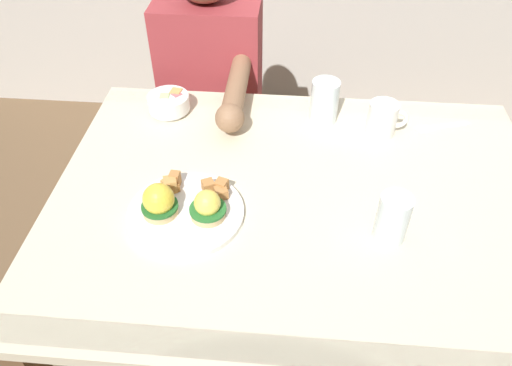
{
  "coord_description": "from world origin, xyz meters",
  "views": [
    {
      "loc": [
        -0.03,
        -0.86,
        1.57
      ],
      "look_at": [
        -0.1,
        0.0,
        0.78
      ],
      "focal_mm": 34.77,
      "sensor_mm": 36.0,
      "label": 1
    }
  ],
  "objects_px": {
    "fork": "(439,126)",
    "dining_table": "(297,228)",
    "fruit_bowl": "(169,103)",
    "coffee_mug": "(383,118)",
    "diner_person": "(211,90)",
    "water_glass_far": "(392,221)",
    "water_glass_near": "(324,103)",
    "eggs_benedict_plate": "(183,207)"
  },
  "relations": [
    {
      "from": "fork",
      "to": "dining_table",
      "type": "bearing_deg",
      "value": -140.35
    },
    {
      "from": "fruit_bowl",
      "to": "coffee_mug",
      "type": "xyz_separation_m",
      "value": [
        0.61,
        -0.05,
        0.02
      ]
    },
    {
      "from": "diner_person",
      "to": "fork",
      "type": "bearing_deg",
      "value": -21.69
    },
    {
      "from": "water_glass_far",
      "to": "dining_table",
      "type": "bearing_deg",
      "value": 152.18
    },
    {
      "from": "diner_person",
      "to": "dining_table",
      "type": "bearing_deg",
      "value": -62.6
    },
    {
      "from": "water_glass_near",
      "to": "water_glass_far",
      "type": "distance_m",
      "value": 0.46
    },
    {
      "from": "diner_person",
      "to": "water_glass_far",
      "type": "bearing_deg",
      "value": -54.1
    },
    {
      "from": "fork",
      "to": "water_glass_far",
      "type": "bearing_deg",
      "value": -113.85
    },
    {
      "from": "coffee_mug",
      "to": "diner_person",
      "type": "distance_m",
      "value": 0.64
    },
    {
      "from": "dining_table",
      "to": "fork",
      "type": "bearing_deg",
      "value": 39.65
    },
    {
      "from": "eggs_benedict_plate",
      "to": "coffee_mug",
      "type": "distance_m",
      "value": 0.6
    },
    {
      "from": "water_glass_near",
      "to": "diner_person",
      "type": "distance_m",
      "value": 0.48
    },
    {
      "from": "coffee_mug",
      "to": "water_glass_far",
      "type": "height_order",
      "value": "water_glass_far"
    },
    {
      "from": "coffee_mug",
      "to": "diner_person",
      "type": "xyz_separation_m",
      "value": [
        -0.53,
        0.32,
        -0.14
      ]
    },
    {
      "from": "eggs_benedict_plate",
      "to": "fork",
      "type": "xyz_separation_m",
      "value": [
        0.65,
        0.4,
        -0.02
      ]
    },
    {
      "from": "dining_table",
      "to": "diner_person",
      "type": "xyz_separation_m",
      "value": [
        -0.31,
        0.6,
        0.02
      ]
    },
    {
      "from": "fruit_bowl",
      "to": "eggs_benedict_plate",
      "type": "bearing_deg",
      "value": -73.37
    },
    {
      "from": "fruit_bowl",
      "to": "water_glass_far",
      "type": "bearing_deg",
      "value": -36.73
    },
    {
      "from": "coffee_mug",
      "to": "dining_table",
      "type": "bearing_deg",
      "value": -128.09
    },
    {
      "from": "dining_table",
      "to": "fork",
      "type": "xyz_separation_m",
      "value": [
        0.39,
        0.32,
        0.11
      ]
    },
    {
      "from": "dining_table",
      "to": "eggs_benedict_plate",
      "type": "distance_m",
      "value": 0.31
    },
    {
      "from": "water_glass_near",
      "to": "water_glass_far",
      "type": "relative_size",
      "value": 1.05
    },
    {
      "from": "dining_table",
      "to": "eggs_benedict_plate",
      "type": "height_order",
      "value": "eggs_benedict_plate"
    },
    {
      "from": "dining_table",
      "to": "eggs_benedict_plate",
      "type": "bearing_deg",
      "value": -163.26
    },
    {
      "from": "fork",
      "to": "water_glass_near",
      "type": "xyz_separation_m",
      "value": [
        -0.33,
        0.01,
        0.05
      ]
    },
    {
      "from": "coffee_mug",
      "to": "fork",
      "type": "relative_size",
      "value": 0.73
    },
    {
      "from": "coffee_mug",
      "to": "fruit_bowl",
      "type": "bearing_deg",
      "value": 175.08
    },
    {
      "from": "fruit_bowl",
      "to": "fork",
      "type": "height_order",
      "value": "fruit_bowl"
    },
    {
      "from": "dining_table",
      "to": "eggs_benedict_plate",
      "type": "xyz_separation_m",
      "value": [
        -0.26,
        -0.08,
        0.13
      ]
    },
    {
      "from": "fork",
      "to": "diner_person",
      "type": "bearing_deg",
      "value": 158.31
    },
    {
      "from": "fork",
      "to": "diner_person",
      "type": "xyz_separation_m",
      "value": [
        -0.7,
        0.28,
        -0.09
      ]
    },
    {
      "from": "fruit_bowl",
      "to": "coffee_mug",
      "type": "distance_m",
      "value": 0.61
    },
    {
      "from": "fork",
      "to": "water_glass_near",
      "type": "height_order",
      "value": "water_glass_near"
    },
    {
      "from": "fork",
      "to": "water_glass_near",
      "type": "bearing_deg",
      "value": 178.08
    },
    {
      "from": "fork",
      "to": "eggs_benedict_plate",
      "type": "bearing_deg",
      "value": -148.4
    },
    {
      "from": "coffee_mug",
      "to": "diner_person",
      "type": "bearing_deg",
      "value": 148.9
    },
    {
      "from": "dining_table",
      "to": "coffee_mug",
      "type": "bearing_deg",
      "value": 51.91
    },
    {
      "from": "water_glass_far",
      "to": "diner_person",
      "type": "xyz_separation_m",
      "value": [
        -0.51,
        0.71,
        -0.14
      ]
    },
    {
      "from": "eggs_benedict_plate",
      "to": "diner_person",
      "type": "relative_size",
      "value": 0.24
    },
    {
      "from": "fork",
      "to": "diner_person",
      "type": "distance_m",
      "value": 0.76
    },
    {
      "from": "fruit_bowl",
      "to": "water_glass_far",
      "type": "relative_size",
      "value": 1.03
    },
    {
      "from": "water_glass_near",
      "to": "fruit_bowl",
      "type": "bearing_deg",
      "value": -179.92
    }
  ]
}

